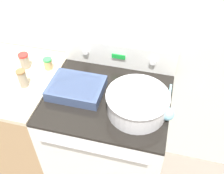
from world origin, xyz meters
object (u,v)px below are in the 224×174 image
(ladle, at_px, (168,112))
(spice_jar_green_cap, at_px, (48,64))
(mixing_bowl, at_px, (137,102))
(spice_jar_brown_cap, at_px, (23,78))
(spice_jar_red_cap, at_px, (25,61))
(casserole_dish, at_px, (76,88))

(ladle, relative_size, spice_jar_green_cap, 3.95)
(mixing_bowl, xyz_separation_m, ladle, (0.17, 0.01, -0.04))
(mixing_bowl, height_order, ladle, mixing_bowl)
(ladle, xyz_separation_m, spice_jar_green_cap, (-0.80, 0.22, 0.02))
(spice_jar_brown_cap, bearing_deg, spice_jar_red_cap, 114.72)
(casserole_dish, distance_m, spice_jar_green_cap, 0.30)
(mixing_bowl, height_order, spice_jar_red_cap, mixing_bowl)
(spice_jar_green_cap, distance_m, spice_jar_red_cap, 0.16)
(spice_jar_green_cap, height_order, spice_jar_red_cap, spice_jar_red_cap)
(casserole_dish, height_order, ladle, ladle)
(spice_jar_brown_cap, bearing_deg, spice_jar_green_cap, 68.25)
(spice_jar_red_cap, bearing_deg, spice_jar_green_cap, 8.37)
(spice_jar_green_cap, relative_size, spice_jar_red_cap, 0.76)
(ladle, xyz_separation_m, spice_jar_red_cap, (-0.96, 0.19, 0.03))
(spice_jar_brown_cap, height_order, spice_jar_red_cap, spice_jar_brown_cap)
(mixing_bowl, distance_m, spice_jar_green_cap, 0.67)
(casserole_dish, bearing_deg, spice_jar_green_cap, 148.15)
(spice_jar_red_cap, bearing_deg, mixing_bowl, -14.20)
(spice_jar_brown_cap, relative_size, spice_jar_red_cap, 1.14)
(casserole_dish, height_order, spice_jar_green_cap, spice_jar_green_cap)
(mixing_bowl, distance_m, spice_jar_brown_cap, 0.71)
(ladle, bearing_deg, spice_jar_green_cap, 164.94)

